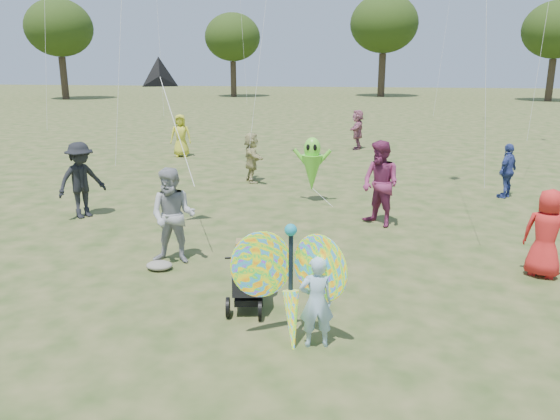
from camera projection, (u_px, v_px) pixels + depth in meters
The scene contains 16 objects.
ground at pixel (276, 304), 8.43m from camera, with size 160.00×160.00×0.00m, color #51592B.
child_girl at pixel (316, 302), 7.04m from camera, with size 0.45×0.30×1.25m, color #9CC1DC.
adult_man at pixel (173, 216), 9.98m from camera, with size 0.87×0.68×1.79m, color #999A9E.
grey_bag at pixel (159, 265), 9.83m from camera, with size 0.48×0.39×0.15m, color gray.
crowd_a at pixel (546, 233), 9.36m from camera, with size 0.76×0.49×1.55m, color red.
crowd_b at pixel (81, 180), 12.96m from camera, with size 1.18×0.68×1.82m, color black.
crowd_c at pixel (507, 171), 14.92m from camera, with size 0.88×0.37×1.50m, color #314188.
crowd_d at pixel (252, 157), 16.90m from camera, with size 1.44×0.46×1.55m, color tan.
crowd_e at pixel (380, 184), 12.28m from camera, with size 0.95×0.74×1.95m, color #7E2A54.
crowd_g at pixel (181, 136), 21.52m from camera, with size 0.81×0.53×1.67m, color gold.
crowd_j at pixel (357, 129), 23.45m from camera, with size 1.56×0.50×1.68m, color #A65F75.
jogging_stroller at pixel (249, 269), 8.19m from camera, with size 0.62×1.10×1.09m.
butterfly_kite at pixel (291, 283), 7.08m from camera, with size 1.74×0.75×1.83m.
delta_kite_rig at pixel (160, 77), 11.12m from camera, with size 1.66×1.96×2.31m.
alien_kite at pixel (312, 166), 14.36m from camera, with size 1.12×0.69×1.74m.
tree_line at pixel (404, 25), 48.86m from camera, with size 91.78×33.60×10.79m.
Camera 1 is at (1.36, -7.64, 3.60)m, focal length 35.00 mm.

